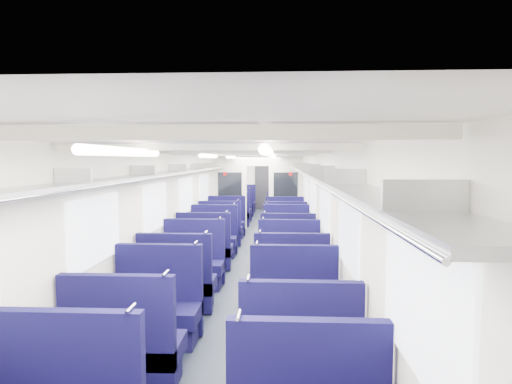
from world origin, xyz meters
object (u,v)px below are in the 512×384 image
at_px(seat_18, 226,224).
at_px(seat_23, 283,211).
at_px(bulkhead, 258,190).
at_px(seat_5, 299,363).
at_px(seat_7, 294,313).
at_px(seat_19, 285,225).
at_px(seat_27, 283,204).
at_px(seat_16, 220,231).
at_px(seat_26, 242,204).
at_px(seat_22, 237,211).
at_px(seat_20, 233,215).
at_px(seat_21, 284,216).
at_px(seat_24, 240,207).
at_px(seat_25, 283,207).
at_px(end_door, 263,187).
at_px(seat_14, 214,240).
at_px(seat_9, 291,285).
at_px(seat_4, 124,352).
at_px(seat_13, 288,252).
at_px(seat_8, 177,286).
at_px(seat_10, 193,266).
at_px(seat_12, 205,251).
at_px(seat_6, 157,311).
at_px(seat_17, 286,232).

bearing_deg(seat_18, seat_23, 61.54).
bearing_deg(bulkhead, seat_5, -85.04).
xyz_separation_m(seat_7, seat_19, (0.00, 6.75, 0.00)).
bearing_deg(seat_27, bulkhead, -101.29).
height_order(seat_16, seat_26, same).
relative_size(seat_23, seat_26, 1.00).
xyz_separation_m(seat_19, seat_22, (-1.66, 3.21, 0.00)).
bearing_deg(seat_20, seat_21, -0.82).
distance_m(seat_23, seat_24, 2.10).
height_order(seat_23, seat_25, same).
distance_m(seat_18, seat_26, 5.50).
bearing_deg(end_door, seat_21, -80.34).
distance_m(seat_25, seat_27, 1.19).
distance_m(seat_14, seat_26, 7.87).
bearing_deg(seat_9, seat_26, 98.38).
bearing_deg(seat_14, seat_19, 53.23).
xyz_separation_m(seat_4, seat_21, (1.66, 9.97, 0.00)).
relative_size(seat_20, seat_21, 1.00).
xyz_separation_m(bulkhead, seat_18, (-0.83, -1.41, -0.87)).
height_order(seat_13, seat_26, same).
xyz_separation_m(seat_8, seat_14, (0.00, 3.51, 0.00)).
relative_size(bulkhead, seat_16, 2.34).
relative_size(seat_16, seat_23, 1.00).
xyz_separation_m(seat_10, seat_14, (0.00, 2.35, 0.00)).
height_order(bulkhead, seat_19, bulkhead).
bearing_deg(seat_25, seat_4, -97.62).
bearing_deg(seat_5, seat_18, 101.52).
distance_m(seat_10, seat_23, 7.96).
bearing_deg(seat_4, seat_5, -4.04).
bearing_deg(seat_12, seat_20, 90.00).
bearing_deg(seat_24, seat_25, 1.05).
height_order(seat_7, seat_8, same).
distance_m(seat_19, seat_25, 4.53).
relative_size(seat_5, seat_6, 1.00).
distance_m(seat_10, seat_24, 9.07).
height_order(seat_6, seat_20, same).
relative_size(seat_7, seat_26, 1.00).
xyz_separation_m(seat_18, seat_21, (1.66, 1.94, 0.00)).
xyz_separation_m(seat_10, seat_24, (0.00, 9.07, 0.00)).
bearing_deg(seat_16, seat_12, -90.00).
xyz_separation_m(seat_4, seat_5, (1.66, -0.12, 0.00)).
distance_m(seat_5, seat_25, 12.52).
distance_m(seat_18, seat_19, 1.67).
distance_m(seat_4, seat_17, 6.98).
relative_size(end_door, seat_9, 1.67).
bearing_deg(seat_13, end_door, 94.58).
height_order(seat_4, seat_8, same).
distance_m(end_door, seat_6, 13.79).
xyz_separation_m(seat_8, seat_26, (0.00, 11.38, 0.00)).
height_order(seat_5, seat_22, same).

